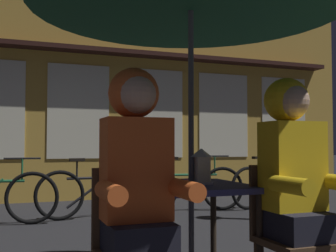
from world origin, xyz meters
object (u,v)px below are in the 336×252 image
(person_left_hooded, at_px, (137,174))
(book, at_px, (187,181))
(cafe_table, at_px, (191,200))
(lantern, at_px, (201,165))
(person_right_hooded, at_px, (295,170))
(chair_right, at_px, (290,229))
(bicycle_fifth, at_px, (272,185))
(chair_left, at_px, (134,243))
(bicycle_third, at_px, (98,192))
(bicycle_fourth, at_px, (190,188))

(person_left_hooded, bearing_deg, book, 46.89)
(cafe_table, relative_size, lantern, 3.20)
(person_left_hooded, xyz_separation_m, person_right_hooded, (0.96, 0.00, 0.00))
(cafe_table, height_order, chair_right, chair_right)
(cafe_table, relative_size, person_left_hooded, 0.53)
(lantern, relative_size, person_right_hooded, 0.17)
(chair_right, bearing_deg, bicycle_fifth, 57.25)
(person_right_hooded, bearing_deg, person_left_hooded, 180.00)
(cafe_table, height_order, person_right_hooded, person_right_hooded)
(chair_left, bearing_deg, person_right_hooded, -3.39)
(chair_right, height_order, person_left_hooded, person_left_hooded)
(bicycle_third, bearing_deg, bicycle_fifth, 0.56)
(bicycle_third, xyz_separation_m, bicycle_fourth, (1.41, 0.10, 0.00))
(bicycle_fourth, bearing_deg, bicycle_fifth, -3.01)
(lantern, height_order, bicycle_third, lantern)
(person_left_hooded, xyz_separation_m, bicycle_fifth, (3.28, 3.66, -0.50))
(chair_right, bearing_deg, person_right_hooded, -90.00)
(bicycle_fourth, distance_m, bicycle_fifth, 1.40)
(lantern, distance_m, chair_left, 0.75)
(lantern, xyz_separation_m, chair_right, (0.42, -0.35, -0.37))
(person_right_hooded, xyz_separation_m, book, (-0.47, 0.52, -0.09))
(lantern, bearing_deg, person_right_hooded, -44.30)
(chair_left, distance_m, chair_right, 0.96)
(lantern, relative_size, book, 1.16)
(person_right_hooded, bearing_deg, bicycle_third, 97.69)
(chair_left, bearing_deg, bicycle_third, 82.51)
(bicycle_fourth, xyz_separation_m, bicycle_fifth, (1.40, -0.07, 0.00))
(chair_right, xyz_separation_m, person_right_hooded, (0.00, -0.06, 0.36))
(person_right_hooded, distance_m, bicycle_fourth, 3.88)
(bicycle_fifth, bearing_deg, book, -131.63)
(person_left_hooded, bearing_deg, chair_right, 3.39)
(chair_left, bearing_deg, chair_right, 0.00)
(lantern, relative_size, bicycle_fourth, 0.14)
(bicycle_fourth, xyz_separation_m, book, (-1.39, -3.21, 0.41))
(chair_right, height_order, book, chair_right)
(person_right_hooded, distance_m, bicycle_third, 3.70)
(person_left_hooded, relative_size, bicycle_fifth, 0.84)
(bicycle_fourth, height_order, book, bicycle_fourth)
(bicycle_third, bearing_deg, bicycle_fourth, 4.10)
(person_left_hooded, relative_size, book, 7.00)
(chair_right, distance_m, person_right_hooded, 0.36)
(bicycle_third, bearing_deg, cafe_table, -89.82)
(person_right_hooded, relative_size, bicycle_fifth, 0.84)
(person_right_hooded, distance_m, bicycle_fifth, 4.36)
(cafe_table, xyz_separation_m, chair_right, (0.48, -0.37, -0.15))
(cafe_table, bearing_deg, bicycle_fifth, 49.14)
(cafe_table, bearing_deg, lantern, -16.71)
(lantern, distance_m, bicycle_fourth, 3.62)
(person_left_hooded, relative_size, bicycle_third, 0.83)
(person_left_hooded, height_order, person_right_hooded, same)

